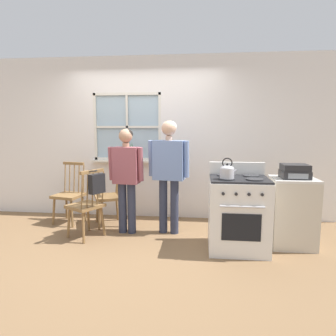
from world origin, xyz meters
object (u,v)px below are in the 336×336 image
(person_elderly_left, at_px, (126,172))
(side_counter, at_px, (292,212))
(chair_by_window, at_px, (86,206))
(handbag, at_px, (97,183))
(stereo, at_px, (295,171))
(kettle, at_px, (227,171))
(chair_center_cluster, at_px, (110,197))
(person_teen_center, at_px, (169,165))
(stove, at_px, (238,213))
(chair_near_wall, at_px, (69,195))
(potted_plant, at_px, (132,156))

(person_elderly_left, bearing_deg, side_counter, -0.62)
(chair_by_window, bearing_deg, handbag, 90.00)
(handbag, relative_size, side_counter, 0.34)
(person_elderly_left, xyz_separation_m, stereo, (2.25, -0.25, 0.08))
(chair_by_window, xyz_separation_m, kettle, (1.90, -0.32, 0.57))
(person_elderly_left, relative_size, handbag, 4.95)
(chair_center_cluster, distance_m, side_counter, 2.67)
(person_teen_center, distance_m, side_counter, 1.76)
(chair_center_cluster, height_order, stove, stove)
(chair_near_wall, xyz_separation_m, stove, (2.58, -0.78, 0.02))
(kettle, relative_size, side_counter, 0.27)
(kettle, distance_m, handbag, 1.72)
(potted_plant, bearing_deg, stove, -35.98)
(person_teen_center, xyz_separation_m, stove, (0.93, -0.48, -0.53))
(chair_by_window, distance_m, potted_plant, 1.25)
(chair_near_wall, xyz_separation_m, stereo, (3.29, -0.61, 0.54))
(stove, relative_size, side_counter, 1.20)
(chair_by_window, relative_size, stereo, 2.87)
(handbag, relative_size, stereo, 0.90)
(kettle, xyz_separation_m, stereo, (0.87, 0.31, -0.04))
(chair_center_cluster, height_order, side_counter, chair_center_cluster)
(chair_center_cluster, height_order, potted_plant, potted_plant)
(chair_by_window, relative_size, person_teen_center, 0.60)
(potted_plant, relative_size, side_counter, 0.35)
(person_teen_center, height_order, potted_plant, person_teen_center)
(chair_near_wall, xyz_separation_m, person_teen_center, (1.65, -0.30, 0.55))
(kettle, height_order, stereo, kettle)
(potted_plant, bearing_deg, handbag, -101.00)
(stove, bearing_deg, side_counter, 15.35)
(stove, bearing_deg, handbag, 177.87)
(stove, xyz_separation_m, handbag, (-1.86, 0.07, 0.33))
(person_teen_center, relative_size, stereo, 4.81)
(chair_by_window, distance_m, person_teen_center, 1.29)
(chair_by_window, bearing_deg, stereo, 119.76)
(person_elderly_left, relative_size, side_counter, 1.69)
(chair_center_cluster, relative_size, stove, 0.90)
(person_elderly_left, height_order, stove, person_elderly_left)
(kettle, height_order, potted_plant, potted_plant)
(person_elderly_left, xyz_separation_m, person_teen_center, (0.61, 0.06, 0.09))
(stove, xyz_separation_m, potted_plant, (-1.64, 1.19, 0.59))
(person_teen_center, height_order, stove, person_teen_center)
(person_teen_center, bearing_deg, potted_plant, 142.67)
(person_teen_center, bearing_deg, side_counter, -2.41)
(chair_by_window, bearing_deg, person_elderly_left, 144.61)
(chair_by_window, height_order, person_teen_center, person_teen_center)
(kettle, xyz_separation_m, handbag, (-1.69, 0.20, -0.22))
(stereo, bearing_deg, handbag, -177.64)
(person_teen_center, distance_m, stove, 1.18)
(chair_by_window, height_order, person_elderly_left, person_elderly_left)
(kettle, xyz_separation_m, side_counter, (0.87, 0.33, -0.57))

